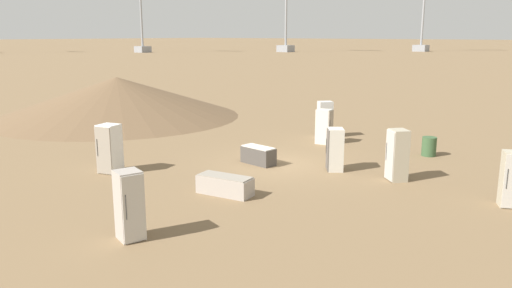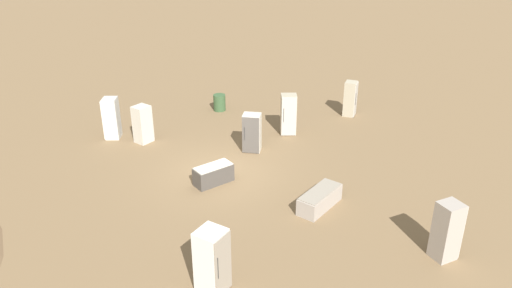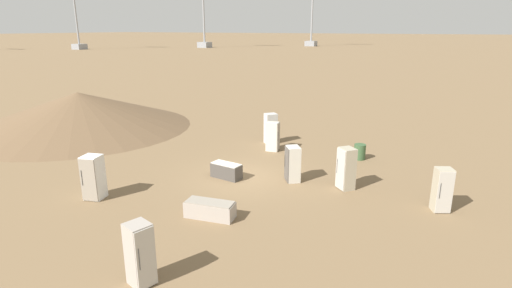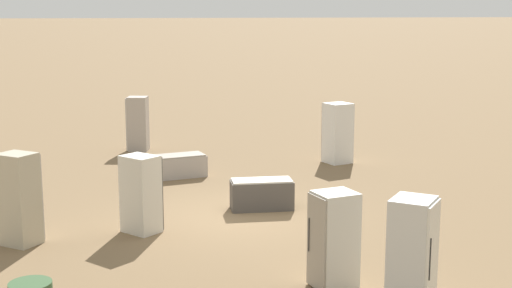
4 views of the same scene
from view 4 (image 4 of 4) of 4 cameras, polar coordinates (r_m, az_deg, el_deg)
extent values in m
plane|color=brown|center=(16.98, -1.41, -5.77)|extent=(1000.00, 1000.00, 0.00)
cube|color=beige|center=(15.75, -9.22, -3.98)|extent=(0.92, 0.95, 1.71)
cube|color=#56514C|center=(15.96, -8.40, -3.77)|extent=(0.47, 0.60, 1.64)
cylinder|color=#2D2D2D|center=(15.77, -7.67, -3.61)|extent=(0.02, 0.02, 0.60)
cube|color=#B2A88E|center=(15.51, -18.44, -4.21)|extent=(0.93, 0.92, 1.93)
cube|color=#BCB7AD|center=(15.72, -17.62, -3.97)|extent=(0.53, 0.49, 1.85)
cylinder|color=#2D2D2D|center=(15.55, -16.91, -3.72)|extent=(0.02, 0.02, 0.67)
cube|color=beige|center=(12.58, 6.31, -7.64)|extent=(0.79, 0.74, 1.72)
cube|color=gray|center=(12.40, 4.86, -7.88)|extent=(0.15, 0.60, 1.65)
cylinder|color=#2D2D2D|center=(12.54, 4.24, -7.25)|extent=(0.02, 0.02, 0.60)
cube|color=#4C4742|center=(17.46, 0.46, -4.11)|extent=(1.57, 0.80, 0.70)
cube|color=beige|center=(17.37, 0.47, -2.93)|extent=(1.51, 0.77, 0.04)
cube|color=#A89E93|center=(20.91, -6.71, -1.84)|extent=(2.02, 1.04, 0.62)
cube|color=gray|center=(20.84, -6.72, -0.95)|extent=(1.94, 0.99, 0.04)
cube|color=#A89E93|center=(25.01, -9.41, 1.61)|extent=(0.81, 0.79, 1.88)
cube|color=#BCB7AD|center=(25.09, -10.19, 1.61)|extent=(0.21, 0.59, 1.81)
cylinder|color=#2D2D2D|center=(25.29, -10.15, 1.90)|extent=(0.02, 0.02, 0.66)
cube|color=white|center=(22.82, 6.56, 0.87)|extent=(0.91, 0.89, 1.92)
cube|color=gray|center=(23.12, 6.01, 1.01)|extent=(0.70, 0.22, 1.84)
cylinder|color=#2D2D2D|center=(23.28, 6.50, 1.31)|extent=(0.02, 0.02, 0.67)
cube|color=silver|center=(11.66, 12.30, -8.81)|extent=(0.94, 0.95, 1.91)
cube|color=silver|center=(11.58, 13.90, -9.01)|extent=(0.49, 0.53, 1.83)
cylinder|color=#2D2D2D|center=(11.32, 13.76, -8.97)|extent=(0.02, 0.02, 0.67)
camera|label=1|loc=(33.34, -29.36, 10.25)|focal=35.00mm
camera|label=2|loc=(33.50, 12.24, 18.48)|focal=35.00mm
camera|label=3|loc=(32.45, -24.65, 13.71)|focal=28.00mm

